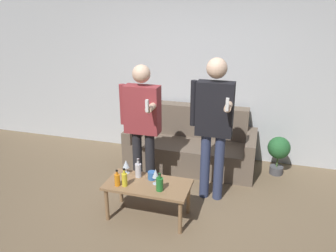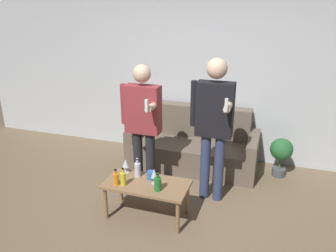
# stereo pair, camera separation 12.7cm
# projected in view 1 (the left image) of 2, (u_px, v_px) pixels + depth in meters

# --- Properties ---
(ground_plane) EXTENTS (16.00, 16.00, 0.00)m
(ground_plane) POSITION_uv_depth(u_px,v_px,m) (155.00, 231.00, 3.55)
(ground_plane) COLOR #756047
(wall_back) EXTENTS (8.00, 0.06, 2.70)m
(wall_back) POSITION_uv_depth(u_px,v_px,m) (198.00, 72.00, 5.02)
(wall_back) COLOR silver
(wall_back) RESTS_ON ground_plane
(couch) EXTENTS (1.89, 0.81, 0.88)m
(couch) POSITION_uv_depth(u_px,v_px,m) (191.00, 145.00, 4.97)
(couch) COLOR #6B5B4C
(couch) RESTS_ON ground_plane
(coffee_table) EXTENTS (0.95, 0.49, 0.43)m
(coffee_table) POSITION_uv_depth(u_px,v_px,m) (148.00, 188.00, 3.68)
(coffee_table) COLOR #8E6B47
(coffee_table) RESTS_ON ground_plane
(bottle_orange) EXTENTS (0.06, 0.06, 0.19)m
(bottle_orange) POSITION_uv_depth(u_px,v_px,m) (117.00, 179.00, 3.60)
(bottle_orange) COLOR orange
(bottle_orange) RESTS_ON coffee_table
(bottle_green) EXTENTS (0.08, 0.08, 0.20)m
(bottle_green) POSITION_uv_depth(u_px,v_px,m) (160.00, 184.00, 3.50)
(bottle_green) COLOR #23752D
(bottle_green) RESTS_ON coffee_table
(bottle_dark) EXTENTS (0.06, 0.06, 0.21)m
(bottle_dark) POSITION_uv_depth(u_px,v_px,m) (125.00, 179.00, 3.59)
(bottle_dark) COLOR yellow
(bottle_dark) RESTS_ON coffee_table
(bottle_yellow) EXTENTS (0.07, 0.07, 0.23)m
(bottle_yellow) POSITION_uv_depth(u_px,v_px,m) (138.00, 170.00, 3.78)
(bottle_yellow) COLOR silver
(bottle_yellow) RESTS_ON coffee_table
(wine_glass_near) EXTENTS (0.07, 0.07, 0.18)m
(wine_glass_near) POSITION_uv_depth(u_px,v_px,m) (156.00, 174.00, 3.61)
(wine_glass_near) COLOR silver
(wine_glass_near) RESTS_ON coffee_table
(wine_glass_far) EXTENTS (0.08, 0.08, 0.17)m
(wine_glass_far) POSITION_uv_depth(u_px,v_px,m) (126.00, 164.00, 3.85)
(wine_glass_far) COLOR silver
(wine_glass_far) RESTS_ON coffee_table
(cup_on_table) EXTENTS (0.09, 0.09, 0.09)m
(cup_on_table) POSITION_uv_depth(u_px,v_px,m) (152.00, 175.00, 3.74)
(cup_on_table) COLOR #3366B2
(cup_on_table) RESTS_ON coffee_table
(person_standing_left) EXTENTS (0.52, 0.43, 1.65)m
(person_standing_left) POSITION_uv_depth(u_px,v_px,m) (142.00, 120.00, 4.07)
(person_standing_left) COLOR #232328
(person_standing_left) RESTS_ON ground_plane
(person_standing_right) EXTENTS (0.51, 0.45, 1.77)m
(person_standing_right) POSITION_uv_depth(u_px,v_px,m) (214.00, 119.00, 3.83)
(person_standing_right) COLOR navy
(person_standing_right) RESTS_ON ground_plane
(potted_plant) EXTENTS (0.31, 0.31, 0.57)m
(potted_plant) POSITION_uv_depth(u_px,v_px,m) (279.00, 150.00, 4.65)
(potted_plant) COLOR #4C4C51
(potted_plant) RESTS_ON ground_plane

